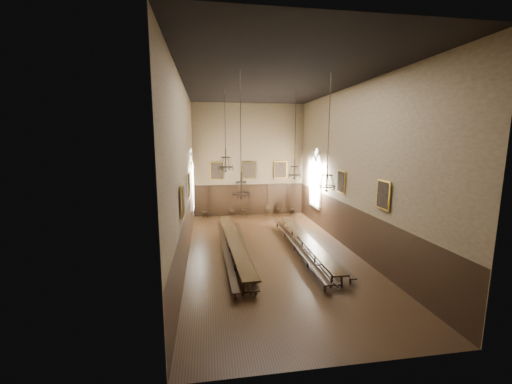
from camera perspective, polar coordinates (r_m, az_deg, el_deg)
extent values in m
cube|color=black|center=(17.68, 2.72, -10.86)|extent=(9.00, 18.00, 0.02)
cube|color=black|center=(16.83, 2.97, 19.32)|extent=(9.00, 18.00, 0.02)
cube|color=#79664A|center=(25.52, -1.28, 5.79)|extent=(9.00, 0.02, 9.00)
cube|color=#79664A|center=(8.13, 15.80, -2.39)|extent=(9.00, 0.02, 9.00)
cube|color=#79664A|center=(16.35, -12.86, 3.52)|extent=(0.02, 18.00, 9.00)
cube|color=#79664A|center=(18.12, 16.98, 3.90)|extent=(0.02, 18.00, 9.00)
cube|color=black|center=(17.19, -4.04, -8.67)|extent=(1.21, 10.53, 0.07)
cube|color=black|center=(17.70, 9.07, -8.44)|extent=(0.83, 9.72, 0.07)
cube|color=black|center=(17.15, -5.61, -9.92)|extent=(0.53, 10.56, 0.05)
cube|color=black|center=(17.07, -2.24, -10.05)|extent=(0.52, 10.03, 0.05)
cube|color=black|center=(17.87, 7.04, -9.13)|extent=(0.53, 10.60, 0.05)
cube|color=black|center=(18.03, 11.17, -9.29)|extent=(0.36, 9.03, 0.05)
cube|color=black|center=(25.33, -9.21, -3.57)|extent=(0.48, 0.48, 0.05)
cube|color=black|center=(25.46, -9.22, -2.91)|extent=(0.44, 0.08, 0.52)
cube|color=black|center=(25.46, -4.55, -3.56)|extent=(0.45, 0.45, 0.05)
cube|color=black|center=(25.57, -4.58, -2.98)|extent=(0.38, 0.11, 0.45)
cube|color=black|center=(25.57, -2.08, -3.36)|extent=(0.54, 0.54, 0.05)
cube|color=black|center=(25.69, -2.13, -2.71)|extent=(0.42, 0.17, 0.51)
cube|color=black|center=(25.83, 2.36, -3.32)|extent=(0.45, 0.45, 0.05)
cube|color=black|center=(25.94, 2.29, -2.73)|extent=(0.39, 0.10, 0.47)
cube|color=black|center=(26.08, 4.30, -3.06)|extent=(0.55, 0.55, 0.05)
cube|color=black|center=(26.20, 4.21, -2.39)|extent=(0.45, 0.15, 0.54)
cube|color=black|center=(26.28, 6.70, -3.16)|extent=(0.47, 0.47, 0.05)
cube|color=black|center=(26.38, 6.61, -2.59)|extent=(0.39, 0.12, 0.47)
cylinder|color=black|center=(18.78, -5.65, 13.06)|extent=(0.03, 0.03, 3.36)
torus|color=black|center=(18.81, -5.52, 4.54)|extent=(0.90, 0.90, 0.05)
torus|color=black|center=(18.77, -5.54, 6.31)|extent=(0.57, 0.57, 0.04)
cylinder|color=black|center=(18.78, -5.54, 5.99)|extent=(0.06, 0.06, 1.27)
cylinder|color=black|center=(19.21, 7.20, 12.00)|extent=(0.03, 0.03, 4.00)
torus|color=black|center=(19.31, 7.01, 3.10)|extent=(0.80, 0.80, 0.05)
torus|color=black|center=(19.26, 7.05, 4.63)|extent=(0.51, 0.51, 0.04)
cylinder|color=black|center=(19.26, 7.04, 4.35)|extent=(0.06, 0.06, 1.13)
cylinder|color=black|center=(13.85, -2.82, 12.52)|extent=(0.03, 0.03, 4.27)
torus|color=black|center=(14.02, -2.72, -0.27)|extent=(0.79, 0.79, 0.05)
torus|color=black|center=(13.95, -2.73, 1.80)|extent=(0.50, 0.50, 0.04)
cylinder|color=black|center=(13.96, -2.73, 1.42)|extent=(0.06, 0.06, 1.11)
cylinder|color=black|center=(14.61, 13.17, 12.67)|extent=(0.03, 0.03, 3.99)
torus|color=black|center=(14.73, 12.73, 1.03)|extent=(0.80, 0.80, 0.05)
torus|color=black|center=(14.67, 12.81, 3.03)|extent=(0.51, 0.51, 0.04)
cylinder|color=black|center=(14.68, 12.79, 2.66)|extent=(0.06, 0.06, 1.13)
cube|color=gold|center=(25.24, -7.10, 3.86)|extent=(1.10, 0.12, 1.40)
cube|color=black|center=(25.24, -7.10, 3.86)|extent=(0.98, 0.02, 1.28)
cube|color=gold|center=(25.45, -1.23, 3.98)|extent=(1.10, 0.12, 1.40)
cube|color=black|center=(25.45, -1.23, 3.98)|extent=(0.98, 0.02, 1.28)
cube|color=gold|center=(25.93, 4.49, 4.05)|extent=(1.10, 0.12, 1.40)
cube|color=black|center=(25.93, 4.49, 4.05)|extent=(0.98, 0.02, 1.28)
cube|color=gold|center=(17.43, -12.12, 1.25)|extent=(0.12, 1.00, 1.30)
cube|color=black|center=(17.43, -12.12, 1.25)|extent=(0.02, 0.88, 1.18)
cube|color=gold|center=(13.00, -13.19, -1.53)|extent=(0.12, 1.00, 1.30)
cube|color=black|center=(13.00, -13.19, -1.53)|extent=(0.02, 0.88, 1.18)
cube|color=gold|center=(19.05, 15.22, 1.81)|extent=(0.12, 1.00, 1.30)
cube|color=black|center=(19.05, 15.22, 1.81)|extent=(0.02, 0.88, 1.18)
cube|color=gold|center=(15.10, 22.14, -0.48)|extent=(0.12, 1.00, 1.30)
cube|color=black|center=(15.10, 22.14, -0.48)|extent=(0.02, 0.88, 1.18)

